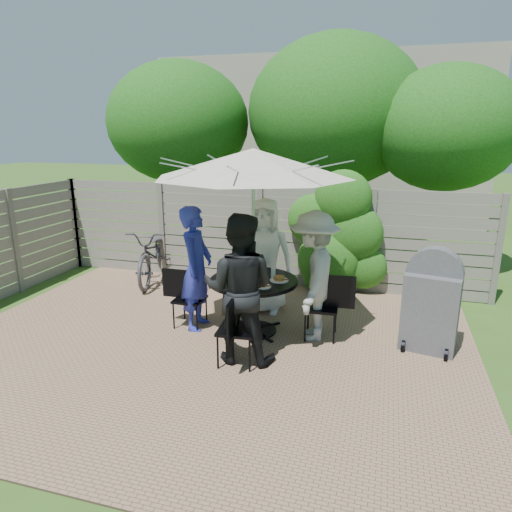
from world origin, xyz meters
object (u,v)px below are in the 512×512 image
(chair_left, at_px, (189,310))
(plate_right, at_px, (279,279))
(glass_back, at_px, (250,268))
(coffee_cup, at_px, (264,271))
(person_left, at_px, (196,269))
(glass_right, at_px, (273,273))
(syrup_jug, at_px, (250,272))
(umbrella, at_px, (253,163))
(patio_table, at_px, (254,295))
(plate_extra, at_px, (262,285))
(plate_front, at_px, (248,286))
(chair_right, at_px, (322,319))
(plate_back, at_px, (259,270))
(chair_back, at_px, (266,292))
(person_right, at_px, (314,276))
(glass_left, at_px, (234,275))
(bicycle, at_px, (154,254))
(person_back, at_px, (265,256))
(bbq_grill, at_px, (431,304))
(chair_front, at_px, (237,344))
(plate_left, at_px, (229,276))
(person_front, at_px, (239,289))

(chair_left, bearing_deg, plate_right, 4.32)
(glass_back, relative_size, coffee_cup, 1.17)
(person_left, bearing_deg, glass_right, -84.50)
(syrup_jug, bearing_deg, umbrella, -35.46)
(patio_table, height_order, plate_extra, plate_extra)
(glass_right, distance_m, coffee_cup, 0.20)
(plate_right, xyz_separation_m, glass_back, (-0.48, 0.22, 0.05))
(plate_front, bearing_deg, patio_table, 94.34)
(glass_right, bearing_deg, umbrella, -153.66)
(chair_right, relative_size, plate_back, 3.58)
(chair_back, relative_size, coffee_cup, 7.32)
(umbrella, relative_size, person_right, 1.59)
(glass_left, bearing_deg, syrup_jug, 42.15)
(chair_back, height_order, person_left, person_left)
(glass_right, bearing_deg, plate_extra, -96.78)
(glass_right, height_order, coffee_cup, glass_right)
(person_left, xyz_separation_m, plate_front, (0.85, -0.30, -0.07))
(plate_back, height_order, bicycle, bicycle)
(glass_left, xyz_separation_m, glass_right, (0.50, 0.25, 0.00))
(chair_left, distance_m, person_left, 0.65)
(patio_table, relative_size, glass_back, 9.34)
(person_left, bearing_deg, person_back, -45.00)
(umbrella, distance_m, coffee_cup, 1.55)
(person_left, height_order, syrup_jug, person_left)
(bicycle, bearing_deg, umbrella, -48.60)
(chair_left, distance_m, syrup_jug, 1.10)
(person_left, relative_size, person_right, 1.00)
(glass_back, distance_m, glass_right, 0.40)
(person_left, distance_m, plate_extra, 1.06)
(patio_table, distance_m, person_right, 0.90)
(patio_table, relative_size, person_left, 0.73)
(person_back, height_order, coffee_cup, person_back)
(bbq_grill, bearing_deg, glass_left, -162.50)
(chair_back, distance_m, glass_right, 1.08)
(chair_back, height_order, bicycle, bicycle)
(person_right, height_order, bicycle, person_right)
(chair_left, bearing_deg, bbq_grill, 3.90)
(person_left, bearing_deg, person_right, -90.00)
(chair_left, xyz_separation_m, person_left, (0.13, 0.01, 0.64))
(chair_left, xyz_separation_m, chair_front, (1.04, -0.89, 0.02))
(person_left, xyz_separation_m, glass_back, (0.70, 0.31, -0.03))
(person_left, height_order, plate_left, person_left)
(bbq_grill, bearing_deg, plate_extra, -157.06)
(bbq_grill, bearing_deg, patio_table, -164.85)
(chair_front, relative_size, chair_right, 1.01)
(plate_front, bearing_deg, chair_left, 163.82)
(plate_back, bearing_deg, person_front, -85.66)
(plate_extra, distance_m, bicycle, 3.39)
(glass_back, bearing_deg, patio_table, -63.66)
(person_right, bearing_deg, person_back, -135.00)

